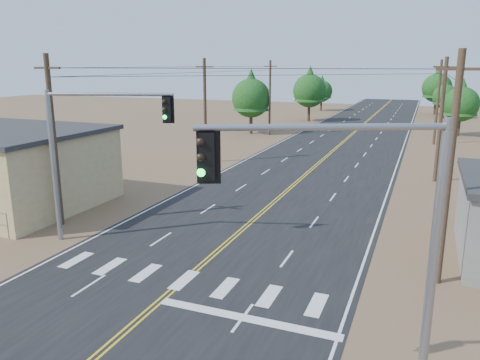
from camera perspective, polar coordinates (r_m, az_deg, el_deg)
The scene contains 15 objects.
road at distance 41.10m, azimuth 7.89°, elevation 0.56°, with size 15.00×200.00×0.02m, color black.
utility_pole_left_near at distance 29.18m, azimuth -21.73°, elevation 4.51°, with size 1.80×0.30×10.00m.
utility_pole_left_mid at distance 45.69m, azimuth -4.28°, elevation 8.48°, with size 1.80×0.30×10.00m.
utility_pole_left_far at distance 64.22m, azimuth 3.66°, elevation 10.02°, with size 1.80×0.30×10.00m.
utility_pole_right_near at distance 21.35m, azimuth 24.16°, elevation 1.17°, with size 1.80×0.30×10.00m.
utility_pole_right_mid at distance 41.13m, azimuth 23.27°, elevation 6.81°, with size 1.80×0.30×10.00m.
utility_pole_right_far at distance 61.06m, azimuth 22.96°, elevation 8.78°, with size 1.80×0.30×10.00m.
signal_mast_left at distance 25.72m, azimuth -18.18°, elevation 4.54°, with size 6.44×2.22×8.14m.
signal_mast_right at distance 12.80m, azimuth 15.38°, elevation -4.45°, with size 6.03×2.91×8.06m.
tree_left_near at distance 65.53m, azimuth 1.37°, elevation 10.43°, with size 5.37×5.37×8.94m.
tree_left_mid at distance 81.45m, azimuth 8.49°, elevation 11.11°, with size 5.59×5.59×9.31m.
tree_left_far at distance 100.83m, azimuth 9.94°, elevation 10.88°, with size 4.43×4.43×7.38m.
tree_right_near at distance 69.98m, azimuth 25.39°, elevation 8.73°, with size 4.64×4.64×7.74m.
tree_right_mid at distance 92.08m, azimuth 23.73°, elevation 9.57°, with size 4.26×4.26×7.10m.
tree_right_far at distance 99.04m, azimuth 22.91°, elevation 10.61°, with size 5.52×5.52×9.20m.
Camera 1 is at (9.42, -8.90, 9.35)m, focal length 35.00 mm.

